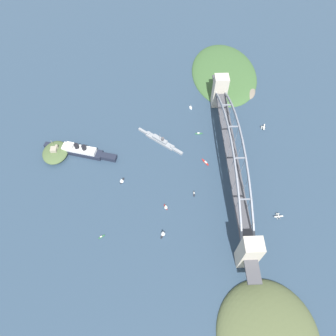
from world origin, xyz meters
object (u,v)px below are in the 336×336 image
(fort_island_mid_harbor, at_px, (55,152))
(small_boat_0, at_px, (191,107))
(seaplane_second_in_formation, at_px, (278,216))
(small_boat_1, at_px, (166,206))
(seaplane_taxiing_near_bridge, at_px, (263,127))
(small_boat_3, at_px, (205,162))
(ocean_liner, at_px, (80,151))
(small_boat_7, at_px, (199,133))
(small_boat_4, at_px, (102,237))
(harbor_arch_bridge, at_px, (232,157))
(small_boat_2, at_px, (122,180))
(naval_cruiser, at_px, (160,141))
(small_boat_6, at_px, (194,194))
(small_boat_5, at_px, (163,233))

(fort_island_mid_harbor, height_order, small_boat_0, fort_island_mid_harbor)
(seaplane_second_in_formation, distance_m, small_boat_1, 135.63)
(seaplane_taxiing_near_bridge, xyz_separation_m, small_boat_3, (-56.91, 89.91, -1.37))
(ocean_liner, relative_size, small_boat_7, 9.51)
(small_boat_4, bearing_deg, small_boat_7, -40.14)
(seaplane_second_in_formation, relative_size, small_boat_3, 0.95)
(seaplane_second_in_formation, height_order, small_boat_3, seaplane_second_in_formation)
(small_boat_4, bearing_deg, harbor_arch_bridge, -61.32)
(harbor_arch_bridge, xyz_separation_m, small_boat_2, (-13.63, 140.36, -24.00))
(harbor_arch_bridge, distance_m, small_boat_4, 184.97)
(small_boat_4, bearing_deg, ocean_liner, 17.32)
(harbor_arch_bridge, distance_m, small_boat_1, 102.72)
(fort_island_mid_harbor, relative_size, small_boat_3, 3.47)
(naval_cruiser, xyz_separation_m, small_boat_2, (-63.17, 51.23, 0.92))
(seaplane_taxiing_near_bridge, distance_m, small_boat_3, 106.42)
(fort_island_mid_harbor, relative_size, small_boat_4, 5.18)
(small_boat_1, relative_size, small_boat_6, 1.14)
(small_boat_7, bearing_deg, small_boat_4, 139.86)
(seaplane_taxiing_near_bridge, relative_size, small_boat_0, 1.41)
(fort_island_mid_harbor, distance_m, small_boat_2, 102.86)
(small_boat_0, xyz_separation_m, small_boat_6, (-147.35, 6.94, -2.80))
(seaplane_second_in_formation, distance_m, small_boat_0, 204.48)
(ocean_liner, xyz_separation_m, small_boat_4, (-121.79, -37.97, -4.72))
(seaplane_second_in_formation, relative_size, small_boat_6, 1.30)
(small_boat_0, bearing_deg, small_boat_3, -173.00)
(small_boat_1, distance_m, small_boat_5, 34.46)
(small_boat_3, xyz_separation_m, small_boat_5, (-99.46, 59.63, 4.11))
(seaplane_taxiing_near_bridge, height_order, small_boat_3, seaplane_taxiing_near_bridge)
(small_boat_6, bearing_deg, harbor_arch_bridge, -54.42)
(small_boat_2, height_order, small_boat_5, small_boat_5)
(naval_cruiser, xyz_separation_m, small_boat_5, (-136.74, 0.02, 1.91))
(ocean_liner, xyz_separation_m, naval_cruiser, (15.58, -109.36, -2.57))
(seaplane_second_in_formation, distance_m, small_boat_3, 114.49)
(ocean_liner, xyz_separation_m, fort_island_mid_harbor, (-1.17, 33.65, -0.54))
(small_boat_5, bearing_deg, seaplane_taxiing_near_bridge, -43.72)
(naval_cruiser, height_order, small_boat_1, naval_cruiser)
(fort_island_mid_harbor, height_order, seaplane_taxiing_near_bridge, fort_island_mid_harbor)
(small_boat_0, relative_size, small_boat_1, 0.83)
(fort_island_mid_harbor, bearing_deg, ocean_liner, -88.01)
(seaplane_second_in_formation, xyz_separation_m, small_boat_0, (182.84, 91.53, 1.47))
(small_boat_0, relative_size, small_boat_2, 0.85)
(small_boat_4, distance_m, small_boat_6, 123.67)
(small_boat_6, bearing_deg, small_boat_2, 76.94)
(ocean_liner, distance_m, small_boat_5, 163.21)
(ocean_liner, height_order, small_boat_7, ocean_liner)
(seaplane_taxiing_near_bridge, bearing_deg, naval_cruiser, 97.48)
(seaplane_taxiing_near_bridge, distance_m, small_boat_7, 94.61)
(small_boat_5, bearing_deg, seaplane_second_in_formation, -83.09)
(ocean_liner, relative_size, small_boat_3, 8.90)
(small_boat_2, bearing_deg, small_boat_4, 164.80)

